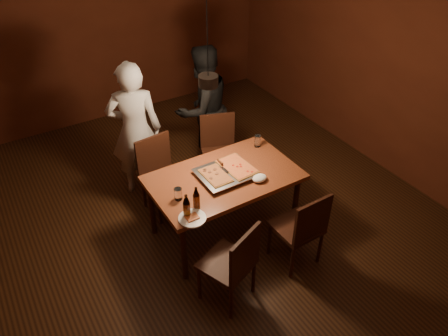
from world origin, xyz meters
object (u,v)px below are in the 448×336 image
dining_table (224,182)px  diner_dark (203,108)px  diner_white (135,130)px  beer_bottle_a (187,206)px  chair_near_left (235,260)px  chair_far_right (219,144)px  chair_far_left (159,168)px  chair_near_right (303,224)px  pizza_tray (226,174)px  plate_slice (192,218)px  beer_bottle_b (196,198)px  pendant_lamp (208,80)px

dining_table → diner_dark: diner_dark is taller
dining_table → diner_white: size_ratio=0.90×
diner_white → beer_bottle_a: bearing=107.1°
dining_table → diner_white: diner_white is taller
diner_dark → chair_near_left: bearing=58.1°
chair_far_right → chair_far_left: bearing=24.2°
dining_table → chair_near_right: 0.90m
pizza_tray → plate_slice: 0.70m
chair_far_left → diner_white: size_ratio=0.29×
dining_table → beer_bottle_b: 0.58m
beer_bottle_a → diner_white: diner_white is taller
dining_table → beer_bottle_a: size_ratio=6.05×
beer_bottle_b → diner_dark: size_ratio=0.15×
chair_far_left → chair_far_right: size_ratio=0.90×
chair_near_right → diner_white: diner_white is taller
diner_white → plate_slice: bearing=108.1°
pizza_tray → diner_white: (-0.49, 1.17, 0.06)m
dining_table → diner_dark: size_ratio=0.93×
pendant_lamp → plate_slice: bearing=-132.8°
chair_far_left → plate_slice: 1.17m
chair_near_right → chair_far_right: bearing=87.8°
dining_table → beer_bottle_b: size_ratio=6.27×
diner_dark → pendant_lamp: bearing=54.8°
chair_near_right → beer_bottle_b: size_ratio=2.03×
chair_near_left → diner_white: bearing=70.1°
beer_bottle_b → chair_near_right: bearing=-31.0°
diner_white → diner_dark: bearing=-152.5°
chair_near_left → pizza_tray: bearing=41.2°
chair_far_left → pizza_tray: chair_far_left is taller
chair_near_right → pizza_tray: chair_near_right is taller
pizza_tray → diner_white: bearing=117.2°
chair_far_left → diner_white: (-0.07, 0.42, 0.29)m
dining_table → beer_bottle_a: bearing=-150.4°
chair_far_left → chair_far_right: (0.82, 0.06, 0.00)m
chair_far_right → pizza_tray: chair_far_right is taller
diner_white → pizza_tray: bearing=134.4°
diner_white → pendant_lamp: bearing=133.1°
chair_near_left → pizza_tray: 0.96m
plate_slice → diner_white: 1.56m
plate_slice → pizza_tray: bearing=33.2°
beer_bottle_a → plate_slice: beer_bottle_a is taller
chair_far_left → chair_near_left: size_ratio=0.89×
beer_bottle_b → diner_white: diner_white is taller
beer_bottle_b → chair_far_left: bearing=86.0°
chair_near_right → beer_bottle_a: (-0.99, 0.46, 0.34)m
dining_table → chair_near_right: bearing=-63.8°
beer_bottle_b → pizza_tray: bearing=29.8°
dining_table → chair_near_left: 0.93m
pizza_tray → beer_bottle_a: (-0.61, -0.33, 0.10)m
pizza_tray → plate_slice: size_ratio=2.19×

